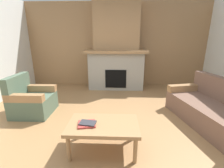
% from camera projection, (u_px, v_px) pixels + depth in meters
% --- Properties ---
extents(ground, '(9.00, 9.00, 0.00)m').
position_uv_depth(ground, '(113.00, 132.00, 2.77)').
color(ground, olive).
extents(wall_back_wood_panel, '(6.00, 0.12, 2.70)m').
position_uv_depth(wall_back_wood_panel, '(116.00, 45.00, 5.26)').
color(wall_back_wood_panel, '#997047').
rests_on(wall_back_wood_panel, ground).
extents(fireplace, '(1.90, 0.82, 2.70)m').
position_uv_depth(fireplace, '(116.00, 52.00, 4.95)').
color(fireplace, gray).
rests_on(fireplace, ground).
extents(couch, '(1.23, 1.94, 0.85)m').
position_uv_depth(couch, '(214.00, 110.00, 2.94)').
color(couch, brown).
rests_on(couch, ground).
extents(armchair, '(0.77, 0.77, 0.85)m').
position_uv_depth(armchair, '(31.00, 100.00, 3.38)').
color(armchair, '#4C604C').
rests_on(armchair, ground).
extents(coffee_table, '(1.00, 0.60, 0.43)m').
position_uv_depth(coffee_table, '(103.00, 127.00, 2.23)').
color(coffee_table, '#997047').
rests_on(coffee_table, ground).
extents(book_stack_near_edge, '(0.28, 0.25, 0.04)m').
position_uv_depth(book_stack_near_edge, '(87.00, 124.00, 2.18)').
color(book_stack_near_edge, '#B23833').
rests_on(book_stack_near_edge, coffee_table).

